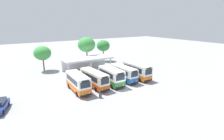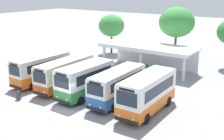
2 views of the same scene
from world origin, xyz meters
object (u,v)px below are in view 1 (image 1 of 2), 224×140
(waiting_chair_end_by_column, at_px, (84,69))
(waiting_chair_middle_seat, at_px, (89,69))
(waiting_chair_fourth_seat, at_px, (92,68))
(city_bus_fourth_amber, at_px, (123,73))
(city_bus_second_in_row, at_px, (94,78))
(city_bus_nearest_orange, at_px, (78,82))
(litter_bin_apron, at_px, (100,96))
(city_bus_middle_cream, at_px, (111,76))
(waiting_chair_second_from_end, at_px, (86,69))
(city_bus_fifth_blue, at_px, (137,70))

(waiting_chair_end_by_column, height_order, waiting_chair_middle_seat, same)
(waiting_chair_end_by_column, relative_size, waiting_chair_fourth_seat, 1.00)
(city_bus_fourth_amber, distance_m, waiting_chair_middle_seat, 11.72)
(city_bus_second_in_row, bearing_deg, city_bus_nearest_orange, -174.20)
(city_bus_fourth_amber, relative_size, waiting_chair_end_by_column, 8.82)
(waiting_chair_end_by_column, bearing_deg, litter_bin_apron, -104.22)
(city_bus_nearest_orange, bearing_deg, city_bus_middle_cream, -2.93)
(city_bus_nearest_orange, distance_m, litter_bin_apron, 5.45)
(city_bus_middle_cream, bearing_deg, waiting_chair_second_from_end, 90.39)
(city_bus_fifth_blue, bearing_deg, litter_bin_apron, -157.97)
(city_bus_middle_cream, distance_m, waiting_chair_middle_seat, 12.10)
(waiting_chair_middle_seat, relative_size, litter_bin_apron, 0.96)
(waiting_chair_second_from_end, relative_size, waiting_chair_middle_seat, 1.00)
(city_bus_fifth_blue, distance_m, waiting_chair_second_from_end, 13.75)
(city_bus_fourth_amber, height_order, waiting_chair_end_by_column, city_bus_fourth_amber)
(city_bus_fourth_amber, bearing_deg, city_bus_middle_cream, -168.62)
(city_bus_fourth_amber, height_order, waiting_chair_fourth_seat, city_bus_fourth_amber)
(city_bus_middle_cream, height_order, waiting_chair_end_by_column, city_bus_middle_cream)
(city_bus_second_in_row, bearing_deg, city_bus_fourth_amber, -0.07)
(city_bus_middle_cream, bearing_deg, city_bus_fifth_blue, 2.46)
(city_bus_nearest_orange, height_order, litter_bin_apron, city_bus_nearest_orange)
(city_bus_nearest_orange, relative_size, city_bus_fifth_blue, 1.00)
(waiting_chair_end_by_column, height_order, waiting_chair_fourth_seat, same)
(waiting_chair_fourth_seat, bearing_deg, city_bus_fifth_blue, -64.60)
(city_bus_nearest_orange, distance_m, city_bus_second_in_row, 3.51)
(waiting_chair_fourth_seat, bearing_deg, waiting_chair_middle_seat, -179.32)
(city_bus_fifth_blue, relative_size, waiting_chair_second_from_end, 8.68)
(city_bus_middle_cream, relative_size, waiting_chair_middle_seat, 8.04)
(city_bus_fourth_amber, bearing_deg, city_bus_second_in_row, 179.93)
(waiting_chair_fourth_seat, bearing_deg, city_bus_nearest_orange, -125.74)
(city_bus_fourth_amber, xyz_separation_m, city_bus_fifth_blue, (3.49, -0.40, 0.12))
(city_bus_nearest_orange, height_order, city_bus_fourth_amber, city_bus_nearest_orange)
(city_bus_second_in_row, relative_size, litter_bin_apron, 8.92)
(waiting_chair_middle_seat, bearing_deg, city_bus_middle_cream, -93.17)
(city_bus_fourth_amber, bearing_deg, waiting_chair_fourth_seat, 100.40)
(waiting_chair_end_by_column, distance_m, waiting_chair_middle_seat, 1.50)
(waiting_chair_second_from_end, height_order, waiting_chair_middle_seat, same)
(waiting_chair_middle_seat, distance_m, waiting_chair_fourth_seat, 0.75)
(city_bus_middle_cream, bearing_deg, waiting_chair_end_by_column, 93.97)
(waiting_chair_end_by_column, relative_size, waiting_chair_second_from_end, 1.00)
(city_bus_second_in_row, relative_size, city_bus_fifth_blue, 1.08)
(city_bus_second_in_row, height_order, city_bus_fifth_blue, city_bus_fifth_blue)
(city_bus_nearest_orange, bearing_deg, city_bus_fifth_blue, -0.23)
(city_bus_nearest_orange, xyz_separation_m, city_bus_middle_cream, (6.98, -0.36, 0.08))
(city_bus_nearest_orange, bearing_deg, waiting_chair_middle_seat, 56.73)
(city_bus_middle_cream, height_order, city_bus_fourth_amber, city_bus_middle_cream)
(litter_bin_apron, bearing_deg, city_bus_middle_cream, 42.27)
(city_bus_second_in_row, xyz_separation_m, waiting_chair_fourth_seat, (4.90, 11.30, -1.24))
(city_bus_nearest_orange, height_order, city_bus_second_in_row, city_bus_nearest_orange)
(city_bus_second_in_row, distance_m, waiting_chair_middle_seat, 12.10)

